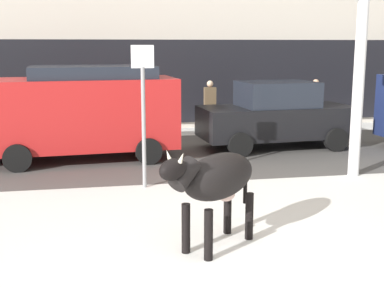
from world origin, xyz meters
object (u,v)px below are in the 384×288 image
at_px(car_red_van, 83,110).
at_px(street_sign, 143,105).
at_px(pedestrian_by_cars, 210,108).
at_px(pedestrian_far_left, 315,105).
at_px(cow_black, 216,179).
at_px(car_black_sedan, 276,115).

relative_size(car_red_van, street_sign, 1.68).
relative_size(pedestrian_by_cars, street_sign, 0.61).
distance_m(car_red_van, pedestrian_far_left, 7.93).
bearing_deg(street_sign, car_red_van, 113.61).
relative_size(cow_black, street_sign, 0.61).
distance_m(cow_black, car_red_van, 6.47).
distance_m(car_black_sedan, street_sign, 5.29).
height_order(pedestrian_by_cars, pedestrian_far_left, same).
height_order(cow_black, car_red_van, car_red_van).
bearing_deg(car_red_van, car_black_sedan, 6.03).
height_order(car_red_van, pedestrian_far_left, car_red_van).
bearing_deg(car_red_van, pedestrian_far_left, 21.31).
bearing_deg(car_red_van, pedestrian_by_cars, 36.76).
bearing_deg(car_red_van, street_sign, -66.39).
relative_size(car_red_van, car_black_sedan, 1.09).
relative_size(car_black_sedan, pedestrian_by_cars, 2.49).
xyz_separation_m(cow_black, car_red_van, (-1.94, 6.16, 0.25)).
distance_m(pedestrian_far_left, street_sign, 8.43).
bearing_deg(pedestrian_far_left, pedestrian_by_cars, 180.00).
bearing_deg(pedestrian_far_left, cow_black, -121.02).
bearing_deg(cow_black, pedestrian_by_cars, 78.06).
relative_size(pedestrian_by_cars, pedestrian_far_left, 1.00).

